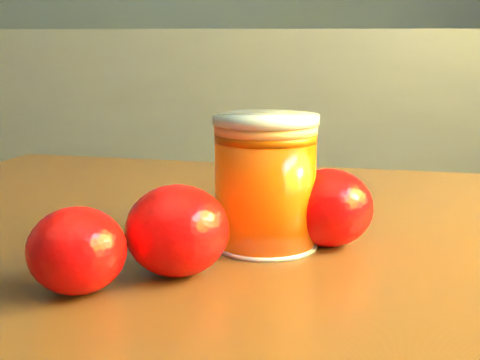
{
  "coord_description": "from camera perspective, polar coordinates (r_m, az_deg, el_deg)",
  "views": [
    {
      "loc": [
        0.87,
        -0.25,
        0.87
      ],
      "look_at": [
        0.84,
        0.29,
        0.76
      ],
      "focal_mm": 50.0,
      "sensor_mm": 36.0,
      "label": 1
    }
  ],
  "objects": [
    {
      "name": "orange_front",
      "position": [
        0.48,
        -5.38,
        -4.3
      ],
      "size": [
        0.08,
        0.08,
        0.07
      ],
      "primitive_type": "ellipsoid",
      "rotation": [
        0.0,
        0.0,
        -0.13
      ],
      "color": "#FF0C05",
      "rests_on": "table"
    },
    {
      "name": "table",
      "position": [
        0.61,
        5.81,
        -12.93
      ],
      "size": [
        1.05,
        0.83,
        0.71
      ],
      "rotation": [
        0.0,
        0.0,
        -0.19
      ],
      "color": "brown",
      "rests_on": "ground"
    },
    {
      "name": "orange_extra",
      "position": [
        0.46,
        -13.74,
        -5.86
      ],
      "size": [
        0.09,
        0.09,
        0.06
      ],
      "primitive_type": "ellipsoid",
      "rotation": [
        0.0,
        0.0,
        -0.41
      ],
      "color": "#FF0C05",
      "rests_on": "table"
    },
    {
      "name": "orange_back",
      "position": [
        0.55,
        7.59,
        -2.35
      ],
      "size": [
        0.08,
        0.08,
        0.06
      ],
      "primitive_type": "ellipsoid",
      "rotation": [
        0.0,
        0.0,
        -0.04
      ],
      "color": "#FF0C05",
      "rests_on": "table"
    },
    {
      "name": "juice_glass",
      "position": [
        0.54,
        2.18,
        -0.21
      ],
      "size": [
        0.09,
        0.09,
        0.11
      ],
      "rotation": [
        0.0,
        0.0,
        -0.42
      ],
      "color": "#DD4304",
      "rests_on": "table"
    }
  ]
}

